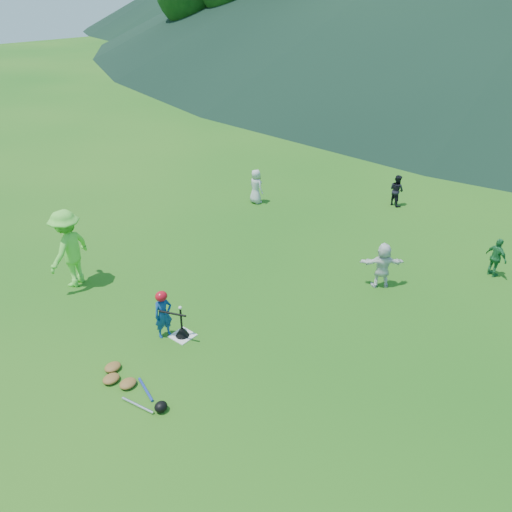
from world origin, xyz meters
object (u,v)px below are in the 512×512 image
at_px(batter_child, 163,315).
at_px(equipment_pile, 127,384).
at_px(home_plate, 183,336).
at_px(fielder_d, 382,265).
at_px(adult_coach, 69,249).
at_px(fielder_a, 256,186).
at_px(batting_tee, 182,331).
at_px(fielder_c, 496,258).
at_px(fielder_b, 397,190).

height_order(batter_child, equipment_pile, batter_child).
bearing_deg(home_plate, fielder_d, 62.63).
height_order(batter_child, adult_coach, adult_coach).
height_order(batter_child, fielder_a, fielder_a).
bearing_deg(batting_tee, fielder_c, 57.36).
xyz_separation_m(home_plate, adult_coach, (-3.65, -0.22, 0.99)).
bearing_deg(adult_coach, fielder_a, 158.93).
height_order(fielder_c, equipment_pile, fielder_c).
height_order(home_plate, adult_coach, adult_coach).
bearing_deg(fielder_d, adult_coach, -1.23).
bearing_deg(equipment_pile, fielder_a, 114.02).
bearing_deg(equipment_pile, fielder_c, 64.55).
bearing_deg(equipment_pile, batting_tee, 100.30).
height_order(home_plate, fielder_d, fielder_d).
xyz_separation_m(adult_coach, fielder_a, (0.19, 6.97, -0.41)).
xyz_separation_m(home_plate, batter_child, (-0.31, -0.21, 0.53)).
bearing_deg(batter_child, equipment_pile, -140.45).
bearing_deg(equipment_pile, adult_coach, 159.40).
bearing_deg(fielder_d, fielder_c, -171.05).
height_order(adult_coach, fielder_d, adult_coach).
distance_m(batter_child, fielder_d, 5.43).
xyz_separation_m(fielder_b, batting_tee, (-0.35, -9.57, -0.40)).
relative_size(home_plate, adult_coach, 0.23).
height_order(home_plate, equipment_pile, equipment_pile).
height_order(adult_coach, equipment_pile, adult_coach).
height_order(adult_coach, fielder_a, adult_coach).
relative_size(fielder_a, fielder_d, 1.00).
distance_m(home_plate, fielder_d, 5.13).
height_order(fielder_b, equipment_pile, fielder_b).
bearing_deg(fielder_c, fielder_a, 26.22).
xyz_separation_m(home_plate, fielder_d, (2.35, 4.53, 0.58)).
height_order(adult_coach, fielder_b, adult_coach).
relative_size(adult_coach, equipment_pile, 1.11).
bearing_deg(adult_coach, fielder_d, 108.88).
relative_size(fielder_a, equipment_pile, 0.65).
distance_m(fielder_b, equipment_pile, 11.29).
bearing_deg(fielder_d, batter_child, 21.12).
xyz_separation_m(fielder_d, equipment_pile, (-2.04, -6.24, -0.52)).
bearing_deg(batting_tee, equipment_pile, -79.70).
xyz_separation_m(fielder_b, fielder_c, (4.02, -2.75, -0.01)).
bearing_deg(fielder_b, fielder_c, 164.92).
xyz_separation_m(adult_coach, batting_tee, (3.65, 0.22, -0.87)).
relative_size(adult_coach, fielder_d, 1.69).
height_order(fielder_a, fielder_c, fielder_a).
relative_size(home_plate, equipment_pile, 0.25).
xyz_separation_m(fielder_a, equipment_pile, (3.77, -8.46, -0.52)).
bearing_deg(home_plate, adult_coach, -176.61).
bearing_deg(adult_coach, batting_tee, 73.92).
bearing_deg(batter_child, fielder_c, -16.72).
bearing_deg(batting_tee, adult_coach, -176.61).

